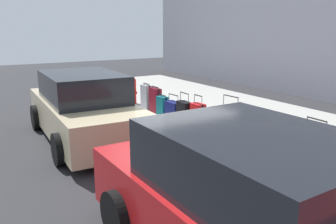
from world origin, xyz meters
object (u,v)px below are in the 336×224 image
at_px(suitcase_black_0, 313,157).
at_px(suitcase_olive_5, 213,124).
at_px(suitcase_silver_4, 230,126).
at_px(suitcase_maroon_3, 246,136).
at_px(suitcase_black_7, 184,114).
at_px(parked_car_red_0, 253,211).
at_px(bollard_post, 122,90).
at_px(suitcase_navy_1, 286,151).
at_px(fire_hydrant, 133,90).
at_px(suitcase_teal_9, 163,107).
at_px(suitcase_red_6, 198,117).
at_px(suitcase_silver_11, 147,97).
at_px(suitcase_navy_8, 173,111).
at_px(suitcase_maroon_10, 155,101).
at_px(suitcase_teal_2, 262,143).
at_px(parked_car_beige_1, 84,109).

xyz_separation_m(suitcase_black_0, suitcase_olive_5, (2.68, -0.05, -0.07)).
bearing_deg(suitcase_silver_4, suitcase_maroon_3, 175.22).
bearing_deg(suitcase_black_7, parked_car_red_0, 153.58).
bearing_deg(bollard_post, suitcase_black_0, -178.59).
height_order(suitcase_silver_4, bollard_post, suitcase_silver_4).
relative_size(suitcase_navy_1, suitcase_olive_5, 1.49).
distance_m(suitcase_olive_5, fire_hydrant, 4.06).
height_order(suitcase_black_7, suitcase_teal_9, suitcase_black_7).
xyz_separation_m(suitcase_red_6, suitcase_black_7, (0.50, 0.06, -0.02)).
bearing_deg(suitcase_silver_11, suitcase_navy_1, -179.74).
distance_m(suitcase_black_7, bollard_post, 3.57).
xyz_separation_m(suitcase_teal_9, suitcase_silver_11, (1.00, -0.03, 0.09)).
bearing_deg(suitcase_navy_8, suitcase_navy_1, -179.67).
bearing_deg(parked_car_red_0, bollard_post, -15.15).
xyz_separation_m(suitcase_black_0, suitcase_navy_1, (0.54, 0.02, -0.06)).
relative_size(suitcase_navy_1, suitcase_maroon_10, 1.12).
bearing_deg(suitcase_black_0, suitcase_silver_11, 0.41).
height_order(suitcase_teal_2, parked_car_red_0, parked_car_red_0).
xyz_separation_m(suitcase_black_7, suitcase_teal_9, (1.08, 0.00, -0.03)).
bearing_deg(suitcase_black_7, suitcase_silver_11, -0.75).
height_order(suitcase_maroon_3, fire_hydrant, suitcase_maroon_3).
bearing_deg(suitcase_black_0, suitcase_navy_8, 0.52).
height_order(suitcase_teal_2, parked_car_beige_1, parked_car_beige_1).
relative_size(suitcase_maroon_3, bollard_post, 1.10).
bearing_deg(suitcase_olive_5, suitcase_navy_1, 178.26).
xyz_separation_m(suitcase_silver_4, suitcase_navy_8, (2.15, 0.08, -0.10)).
xyz_separation_m(suitcase_black_0, fire_hydrant, (6.74, 0.03, 0.10)).
distance_m(suitcase_black_0, suitcase_silver_4, 2.10).
relative_size(suitcase_olive_5, suitcase_red_6, 0.68).
height_order(suitcase_maroon_10, fire_hydrant, fire_hydrant).
distance_m(fire_hydrant, bollard_post, 0.54).
height_order(suitcase_black_7, fire_hydrant, fire_hydrant).
distance_m(suitcase_red_6, bollard_post, 4.07).
height_order(suitcase_navy_8, suitcase_silver_11, suitcase_silver_11).
height_order(suitcase_olive_5, suitcase_navy_8, suitcase_navy_8).
height_order(suitcase_maroon_3, bollard_post, suitcase_maroon_3).
bearing_deg(suitcase_teal_2, suitcase_silver_4, -6.77).
relative_size(suitcase_black_0, suitcase_teal_2, 1.09).
xyz_separation_m(parked_car_red_0, parked_car_beige_1, (5.42, 0.00, -0.01)).
bearing_deg(suitcase_maroon_10, suitcase_black_0, -179.67).
bearing_deg(parked_car_red_0, parked_car_beige_1, 0.00).
bearing_deg(fire_hydrant, suitcase_navy_1, -179.90).
xyz_separation_m(fire_hydrant, parked_car_red_0, (-7.80, 2.40, 0.16)).
bearing_deg(suitcase_red_6, parked_car_beige_1, 64.10).
height_order(suitcase_teal_2, suitcase_maroon_3, suitcase_teal_2).
bearing_deg(suitcase_navy_1, suitcase_red_6, -0.10).
height_order(suitcase_maroon_3, suitcase_silver_11, suitcase_maroon_3).
height_order(suitcase_navy_1, suitcase_silver_4, suitcase_silver_4).
bearing_deg(parked_car_red_0, suitcase_navy_1, -56.52).
relative_size(suitcase_maroon_10, suitcase_silver_11, 0.97).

